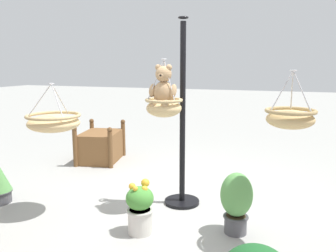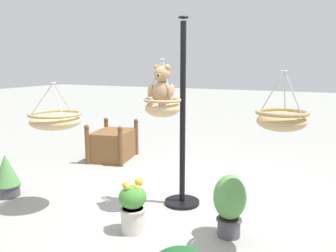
# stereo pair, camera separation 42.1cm
# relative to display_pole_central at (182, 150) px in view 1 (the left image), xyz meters

# --- Properties ---
(ground_plane) EXTENTS (40.00, 40.00, 0.00)m
(ground_plane) POSITION_rel_display_pole_central_xyz_m (0.17, -0.04, -0.70)
(ground_plane) COLOR #9E9E99
(display_pole_central) EXTENTS (0.44, 0.44, 2.29)m
(display_pole_central) POSITION_rel_display_pole_central_xyz_m (0.00, 0.00, 0.00)
(display_pole_central) COLOR black
(display_pole_central) RESTS_ON ground
(hanging_basket_with_teddy) EXTENTS (0.44, 0.44, 0.67)m
(hanging_basket_with_teddy) POSITION_rel_display_pole_central_xyz_m (0.15, 0.25, 0.56)
(hanging_basket_with_teddy) COLOR tan
(teddy_bear) EXTENTS (0.33, 0.29, 0.48)m
(teddy_bear) POSITION_rel_display_pole_central_xyz_m (0.15, 0.27, 0.78)
(teddy_bear) COLOR tan
(hanging_basket_left_high) EXTENTS (0.46, 0.46, 0.53)m
(hanging_basket_left_high) POSITION_rel_display_pole_central_xyz_m (-1.24, 0.70, 0.57)
(hanging_basket_left_high) COLOR tan
(hanging_basket_right_low) EXTENTS (0.61, 0.61, 0.55)m
(hanging_basket_right_low) POSITION_rel_display_pole_central_xyz_m (1.28, 0.79, 0.41)
(hanging_basket_right_low) COLOR tan
(wooden_planter_box) EXTENTS (0.87, 1.03, 0.71)m
(wooden_planter_box) POSITION_rel_display_pole_central_xyz_m (1.99, -1.40, -0.41)
(wooden_planter_box) COLOR brown
(wooden_planter_box) RESTS_ON ground
(potted_plant_small_succulent) EXTENTS (0.33, 0.33, 0.65)m
(potted_plant_small_succulent) POSITION_rel_display_pole_central_xyz_m (-0.76, 0.56, -0.34)
(potted_plant_small_succulent) COLOR #4C4C51
(potted_plant_small_succulent) RESTS_ON ground
(potted_plant_conical_shrub) EXTENTS (0.29, 0.29, 0.57)m
(potted_plant_conical_shrub) POSITION_rel_display_pole_central_xyz_m (0.18, 0.90, -0.42)
(potted_plant_conical_shrub) COLOR beige
(potted_plant_conical_shrub) RESTS_ON ground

